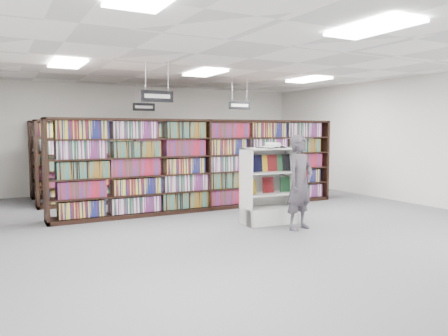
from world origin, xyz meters
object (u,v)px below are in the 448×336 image
shopper (300,182)px  bookshelf_row_near (205,165)px  endcap_display (268,198)px  open_book (274,146)px

shopper → bookshelf_row_near: bearing=87.5°
bookshelf_row_near → shopper: size_ratio=3.97×
bookshelf_row_near → endcap_display: (0.47, -1.95, -0.55)m
shopper → endcap_display: bearing=88.6°
bookshelf_row_near → endcap_display: size_ratio=4.65×
endcap_display → shopper: bearing=-70.0°
shopper → open_book: bearing=83.8°
bookshelf_row_near → open_book: bookshelf_row_near is taller
endcap_display → open_book: (0.08, -0.06, 1.03)m
endcap_display → shopper: 0.86m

